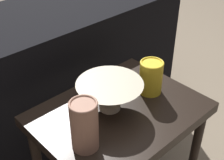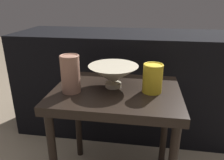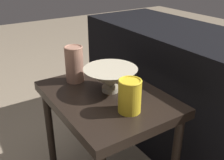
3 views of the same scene
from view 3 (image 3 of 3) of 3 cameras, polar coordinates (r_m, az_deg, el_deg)
name	(u,v)px [view 3 (image 3 of 3)]	position (r m, az deg, el deg)	size (l,w,h in m)	color
table	(107,110)	(1.13, -1.12, -6.49)	(0.57, 0.43, 0.54)	black
couch_backdrop	(194,97)	(1.53, 17.42, -3.60)	(1.51, 0.50, 0.71)	black
bowl	(110,78)	(1.10, -0.33, 0.47)	(0.23, 0.23, 0.10)	#B2A88E
vase_textured_left	(74,64)	(1.19, -8.21, 3.54)	(0.08, 0.08, 0.17)	#996B56
vase_colorful_right	(130,95)	(0.95, 3.88, -3.36)	(0.09, 0.09, 0.13)	gold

